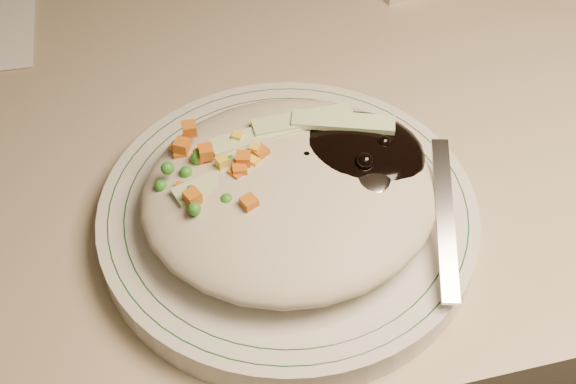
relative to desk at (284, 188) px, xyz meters
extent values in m
cube|color=tan|center=(0.00, 0.00, 0.18)|extent=(1.40, 0.70, 0.04)
cylinder|color=silver|center=(-0.05, -0.21, 0.21)|extent=(0.25, 0.25, 0.02)
torus|color=#144723|center=(-0.05, -0.21, 0.22)|extent=(0.24, 0.24, 0.00)
torus|color=#144723|center=(-0.05, -0.21, 0.22)|extent=(0.22, 0.22, 0.00)
ellipsoid|color=#AEA38D|center=(-0.05, -0.22, 0.24)|extent=(0.19, 0.18, 0.04)
ellipsoid|color=black|center=(0.00, -0.20, 0.25)|extent=(0.10, 0.09, 0.03)
ellipsoid|color=orange|center=(-0.09, -0.20, 0.24)|extent=(0.08, 0.08, 0.02)
sphere|color=black|center=(-0.03, -0.20, 0.25)|extent=(0.01, 0.01, 0.01)
sphere|color=black|center=(0.00, -0.20, 0.25)|extent=(0.01, 0.01, 0.01)
sphere|color=black|center=(0.02, -0.20, 0.26)|extent=(0.01, 0.01, 0.01)
sphere|color=black|center=(0.01, -0.19, 0.25)|extent=(0.01, 0.01, 0.01)
sphere|color=black|center=(0.00, -0.22, 0.26)|extent=(0.01, 0.01, 0.01)
sphere|color=black|center=(-0.01, -0.20, 0.25)|extent=(0.01, 0.01, 0.01)
sphere|color=black|center=(0.00, -0.19, 0.25)|extent=(0.01, 0.01, 0.01)
cube|color=#CA6316|center=(-0.10, -0.19, 0.26)|extent=(0.01, 0.01, 0.01)
cube|color=#CA6316|center=(-0.08, -0.21, 0.25)|extent=(0.01, 0.01, 0.01)
cube|color=#CA6316|center=(-0.11, -0.17, 0.26)|extent=(0.01, 0.01, 0.01)
cube|color=#CA6316|center=(-0.07, -0.20, 0.26)|extent=(0.01, 0.01, 0.01)
cube|color=#CA6316|center=(-0.08, -0.21, 0.26)|extent=(0.01, 0.01, 0.01)
cube|color=#CA6316|center=(-0.11, -0.17, 0.25)|extent=(0.01, 0.01, 0.01)
cube|color=#CA6316|center=(-0.10, -0.19, 0.26)|extent=(0.01, 0.01, 0.01)
cube|color=#CA6316|center=(-0.08, -0.21, 0.26)|extent=(0.01, 0.01, 0.01)
cube|color=#CA6316|center=(-0.06, -0.19, 0.26)|extent=(0.01, 0.01, 0.01)
cube|color=#CA6316|center=(-0.10, -0.17, 0.26)|extent=(0.01, 0.01, 0.01)
cube|color=#CA6316|center=(-0.11, -0.22, 0.26)|extent=(0.01, 0.01, 0.01)
cube|color=#CA6316|center=(-0.08, -0.23, 0.26)|extent=(0.01, 0.01, 0.01)
cube|color=#CA6316|center=(-0.12, -0.21, 0.25)|extent=(0.01, 0.01, 0.01)
cube|color=#CA6316|center=(-0.11, -0.17, 0.25)|extent=(0.01, 0.01, 0.01)
sphere|color=#388C28|center=(-0.08, -0.20, 0.25)|extent=(0.01, 0.01, 0.01)
sphere|color=#388C28|center=(-0.11, -0.23, 0.26)|extent=(0.01, 0.01, 0.01)
sphere|color=#388C28|center=(-0.11, -0.20, 0.26)|extent=(0.01, 0.01, 0.01)
sphere|color=#388C28|center=(-0.12, -0.20, 0.26)|extent=(0.01, 0.01, 0.01)
sphere|color=#388C28|center=(-0.08, -0.19, 0.25)|extent=(0.01, 0.01, 0.01)
sphere|color=#388C28|center=(-0.07, -0.22, 0.25)|extent=(0.01, 0.01, 0.01)
sphere|color=#388C28|center=(-0.09, -0.20, 0.25)|extent=(0.01, 0.01, 0.01)
sphere|color=#388C28|center=(-0.10, -0.22, 0.25)|extent=(0.01, 0.01, 0.01)
sphere|color=#388C28|center=(-0.13, -0.20, 0.25)|extent=(0.01, 0.01, 0.01)
sphere|color=#388C28|center=(-0.10, -0.19, 0.26)|extent=(0.01, 0.01, 0.01)
sphere|color=#388C28|center=(-0.10, -0.19, 0.26)|extent=(0.01, 0.01, 0.01)
sphere|color=#388C28|center=(-0.11, -0.21, 0.25)|extent=(0.01, 0.01, 0.01)
sphere|color=#388C28|center=(-0.09, -0.23, 0.26)|extent=(0.01, 0.01, 0.01)
sphere|color=#388C28|center=(-0.06, -0.18, 0.25)|extent=(0.01, 0.01, 0.01)
cube|color=yellow|center=(-0.08, -0.19, 0.25)|extent=(0.01, 0.01, 0.01)
cube|color=yellow|center=(-0.07, -0.20, 0.26)|extent=(0.01, 0.01, 0.01)
cube|color=yellow|center=(-0.09, -0.19, 0.25)|extent=(0.01, 0.01, 0.01)
cube|color=yellow|center=(-0.09, -0.20, 0.26)|extent=(0.01, 0.01, 0.01)
cube|color=yellow|center=(-0.09, -0.20, 0.25)|extent=(0.01, 0.01, 0.01)
cube|color=yellow|center=(-0.07, -0.19, 0.26)|extent=(0.01, 0.01, 0.01)
cube|color=yellow|center=(-0.07, -0.18, 0.26)|extent=(0.01, 0.01, 0.01)
cube|color=yellow|center=(-0.08, -0.20, 0.25)|extent=(0.01, 0.01, 0.01)
cube|color=#B2D18C|center=(-0.06, -0.18, 0.26)|extent=(0.07, 0.03, 0.00)
cube|color=#B2D18C|center=(-0.03, -0.17, 0.26)|extent=(0.07, 0.02, 0.00)
cube|color=#B2D18C|center=(-0.09, -0.21, 0.26)|extent=(0.07, 0.03, 0.00)
cube|color=#B2D18C|center=(0.00, -0.18, 0.26)|extent=(0.07, 0.04, 0.00)
cube|color=#B2D18C|center=(-0.04, -0.22, 0.25)|extent=(0.07, 0.03, 0.00)
cube|color=#B2D18C|center=(-0.03, -0.21, 0.26)|extent=(0.06, 0.05, 0.00)
ellipsoid|color=silver|center=(0.00, -0.22, 0.25)|extent=(0.05, 0.06, 0.01)
cube|color=silver|center=(0.04, -0.26, 0.24)|extent=(0.04, 0.11, 0.03)
camera|label=1|loc=(-0.13, -0.55, 0.63)|focal=50.00mm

